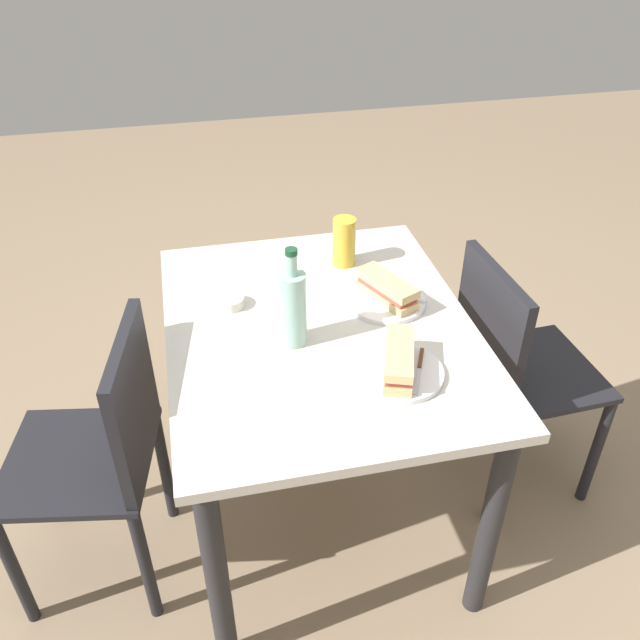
{
  "coord_description": "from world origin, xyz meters",
  "views": [
    {
      "loc": [
        1.48,
        -0.33,
        1.87
      ],
      "look_at": [
        0.0,
        0.0,
        0.78
      ],
      "focal_mm": 37.56,
      "sensor_mm": 36.0,
      "label": 1
    }
  ],
  "objects_px": {
    "baguette_sandwich_far": "(387,289)",
    "knife_far": "(396,290)",
    "beer_glass": "(344,242)",
    "chair_near": "(106,449)",
    "baguette_sandwich_near": "(399,360)",
    "plate_far": "(386,301)",
    "water_bottle": "(293,307)",
    "plate_near": "(398,372)",
    "dining_table": "(320,359)",
    "olive_bowl": "(230,302)",
    "chair_far": "(511,366)",
    "knife_near": "(419,368)"
  },
  "relations": [
    {
      "from": "plate_near",
      "to": "water_bottle",
      "type": "distance_m",
      "value": 0.32
    },
    {
      "from": "chair_far",
      "to": "olive_bowl",
      "type": "height_order",
      "value": "chair_far"
    },
    {
      "from": "chair_near",
      "to": "baguette_sandwich_far",
      "type": "xyz_separation_m",
      "value": [
        -0.17,
        0.84,
        0.3
      ]
    },
    {
      "from": "beer_glass",
      "to": "water_bottle",
      "type": "bearing_deg",
      "value": -32.02
    },
    {
      "from": "water_bottle",
      "to": "baguette_sandwich_near",
      "type": "bearing_deg",
      "value": 50.25
    },
    {
      "from": "baguette_sandwich_far",
      "to": "knife_far",
      "type": "bearing_deg",
      "value": 126.54
    },
    {
      "from": "dining_table",
      "to": "knife_far",
      "type": "relative_size",
      "value": 7.12
    },
    {
      "from": "beer_glass",
      "to": "olive_bowl",
      "type": "height_order",
      "value": "beer_glass"
    },
    {
      "from": "baguette_sandwich_far",
      "to": "chair_near",
      "type": "bearing_deg",
      "value": -78.78
    },
    {
      "from": "dining_table",
      "to": "chair_far",
      "type": "xyz_separation_m",
      "value": [
        0.0,
        0.62,
        -0.13
      ]
    },
    {
      "from": "baguette_sandwich_far",
      "to": "olive_bowl",
      "type": "distance_m",
      "value": 0.46
    },
    {
      "from": "plate_near",
      "to": "olive_bowl",
      "type": "xyz_separation_m",
      "value": [
        -0.4,
        -0.38,
        0.01
      ]
    },
    {
      "from": "knife_far",
      "to": "olive_bowl",
      "type": "xyz_separation_m",
      "value": [
        -0.05,
        -0.49,
        -0.0
      ]
    },
    {
      "from": "baguette_sandwich_far",
      "to": "water_bottle",
      "type": "height_order",
      "value": "water_bottle"
    },
    {
      "from": "water_bottle",
      "to": "olive_bowl",
      "type": "bearing_deg",
      "value": -144.27
    },
    {
      "from": "chair_near",
      "to": "baguette_sandwich_near",
      "type": "xyz_separation_m",
      "value": [
        0.15,
        0.77,
        0.3
      ]
    },
    {
      "from": "plate_near",
      "to": "baguette_sandwich_far",
      "type": "relative_size",
      "value": 1.09
    },
    {
      "from": "dining_table",
      "to": "knife_near",
      "type": "height_order",
      "value": "knife_near"
    },
    {
      "from": "knife_far",
      "to": "chair_near",
      "type": "bearing_deg",
      "value": -77.39
    },
    {
      "from": "knife_near",
      "to": "baguette_sandwich_far",
      "type": "height_order",
      "value": "baguette_sandwich_far"
    },
    {
      "from": "chair_near",
      "to": "olive_bowl",
      "type": "relative_size",
      "value": 10.69
    },
    {
      "from": "dining_table",
      "to": "olive_bowl",
      "type": "height_order",
      "value": "olive_bowl"
    },
    {
      "from": "beer_glass",
      "to": "olive_bowl",
      "type": "relative_size",
      "value": 1.93
    },
    {
      "from": "plate_far",
      "to": "baguette_sandwich_near",
      "type": "bearing_deg",
      "value": -11.83
    },
    {
      "from": "plate_far",
      "to": "water_bottle",
      "type": "distance_m",
      "value": 0.34
    },
    {
      "from": "knife_far",
      "to": "olive_bowl",
      "type": "height_order",
      "value": "olive_bowl"
    },
    {
      "from": "chair_near",
      "to": "beer_glass",
      "type": "distance_m",
      "value": 0.94
    },
    {
      "from": "chair_far",
      "to": "plate_near",
      "type": "relative_size",
      "value": 3.74
    },
    {
      "from": "chair_far",
      "to": "plate_far",
      "type": "xyz_separation_m",
      "value": [
        -0.07,
        -0.41,
        0.26
      ]
    },
    {
      "from": "chair_near",
      "to": "knife_near",
      "type": "distance_m",
      "value": 0.89
    },
    {
      "from": "baguette_sandwich_near",
      "to": "plate_far",
      "type": "xyz_separation_m",
      "value": [
        -0.32,
        0.07,
        -0.04
      ]
    },
    {
      "from": "knife_near",
      "to": "beer_glass",
      "type": "relative_size",
      "value": 1.07
    },
    {
      "from": "plate_far",
      "to": "beer_glass",
      "type": "bearing_deg",
      "value": -164.87
    },
    {
      "from": "dining_table",
      "to": "plate_near",
      "type": "distance_m",
      "value": 0.32
    },
    {
      "from": "chair_near",
      "to": "chair_far",
      "type": "bearing_deg",
      "value": 94.2
    },
    {
      "from": "chair_far",
      "to": "water_bottle",
      "type": "bearing_deg",
      "value": -85.85
    },
    {
      "from": "chair_far",
      "to": "baguette_sandwich_near",
      "type": "relative_size",
      "value": 3.97
    },
    {
      "from": "baguette_sandwich_near",
      "to": "water_bottle",
      "type": "bearing_deg",
      "value": -129.75
    },
    {
      "from": "dining_table",
      "to": "baguette_sandwich_near",
      "type": "relative_size",
      "value": 4.78
    },
    {
      "from": "baguette_sandwich_near",
      "to": "knife_near",
      "type": "height_order",
      "value": "baguette_sandwich_near"
    },
    {
      "from": "plate_near",
      "to": "beer_glass",
      "type": "height_order",
      "value": "beer_glass"
    },
    {
      "from": "plate_near",
      "to": "plate_far",
      "type": "relative_size",
      "value": 1.0
    },
    {
      "from": "baguette_sandwich_far",
      "to": "beer_glass",
      "type": "bearing_deg",
      "value": -164.87
    },
    {
      "from": "baguette_sandwich_far",
      "to": "knife_near",
      "type": "bearing_deg",
      "value": -2.19
    },
    {
      "from": "dining_table",
      "to": "baguette_sandwich_near",
      "type": "xyz_separation_m",
      "value": [
        0.25,
        0.15,
        0.17
      ]
    },
    {
      "from": "chair_far",
      "to": "water_bottle",
      "type": "height_order",
      "value": "water_bottle"
    },
    {
      "from": "chair_near",
      "to": "beer_glass",
      "type": "bearing_deg",
      "value": 118.15
    },
    {
      "from": "plate_near",
      "to": "water_bottle",
      "type": "xyz_separation_m",
      "value": [
        -0.19,
        -0.23,
        0.11
      ]
    },
    {
      "from": "olive_bowl",
      "to": "plate_far",
      "type": "bearing_deg",
      "value": 79.76
    },
    {
      "from": "baguette_sandwich_far",
      "to": "beer_glass",
      "type": "distance_m",
      "value": 0.26
    }
  ]
}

